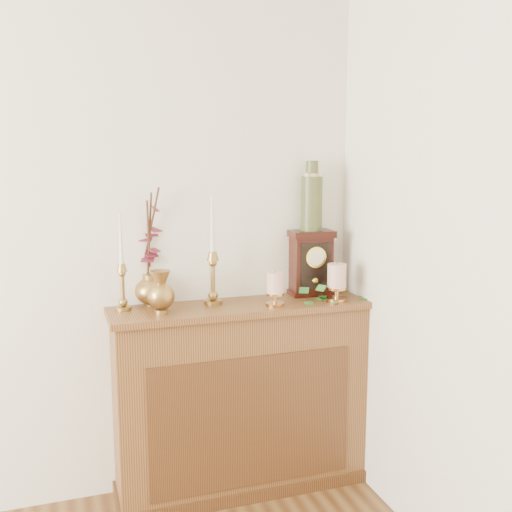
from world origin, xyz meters
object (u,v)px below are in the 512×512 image
object	(u,v)px
ginger_jar	(150,252)
candlestick_left	(122,279)
mantel_clock	(311,263)
ceramic_vase	(312,199)
bud_vase	(161,293)
candlestick_center	(213,269)

from	to	relation	value
ginger_jar	candlestick_left	bearing A→B (deg)	-148.88
ginger_jar	mantel_clock	distance (m)	0.80
ceramic_vase	candlestick_left	bearing A→B (deg)	-178.39
mantel_clock	ceramic_vase	xyz separation A→B (m)	(0.00, 0.00, 0.32)
bud_vase	ginger_jar	world-z (taller)	ginger_jar
ginger_jar	mantel_clock	size ratio (longest dim) A/B	1.71
bud_vase	candlestick_left	bearing A→B (deg)	141.46
ceramic_vase	ginger_jar	bearing A→B (deg)	175.70
bud_vase	ceramic_vase	xyz separation A→B (m)	(0.78, 0.15, 0.38)
candlestick_center	mantel_clock	xyz separation A→B (m)	(0.52, 0.05, -0.01)
mantel_clock	bud_vase	bearing A→B (deg)	-166.60
ginger_jar	ceramic_vase	bearing A→B (deg)	-4.30
mantel_clock	ceramic_vase	world-z (taller)	ceramic_vase
candlestick_center	ginger_jar	xyz separation A→B (m)	(-0.27, 0.11, 0.08)
candlestick_center	ceramic_vase	xyz separation A→B (m)	(0.52, 0.05, 0.31)
candlestick_center	mantel_clock	distance (m)	0.52
candlestick_left	candlestick_center	xyz separation A→B (m)	(0.41, -0.03, 0.03)
ginger_jar	mantel_clock	world-z (taller)	ginger_jar
bud_vase	ginger_jar	distance (m)	0.26
mantel_clock	candlestick_center	bearing A→B (deg)	-171.54
candlestick_left	mantel_clock	bearing A→B (deg)	1.43
candlestick_left	candlestick_center	distance (m)	0.41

